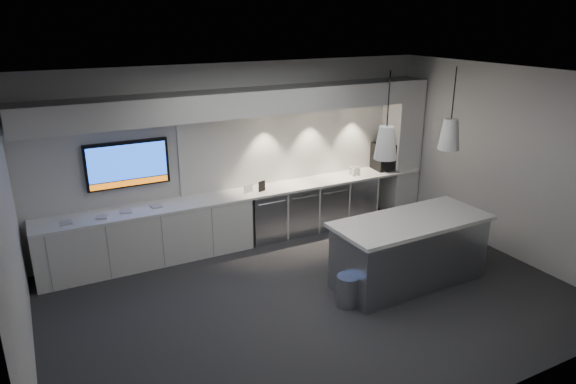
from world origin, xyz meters
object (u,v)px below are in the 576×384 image
wall_tv (128,164)px  coffee_machine (384,155)px  island (409,250)px  bin (348,290)px

wall_tv → coffee_machine: bearing=-3.0°
wall_tv → island: size_ratio=0.53×
island → bin: (-1.15, -0.14, -0.28)m
island → bin: size_ratio=5.40×
wall_tv → coffee_machine: (4.71, -0.25, -0.38)m
wall_tv → bin: 3.81m
bin → wall_tv: bearing=128.3°
bin → coffee_machine: (2.50, 2.55, 0.96)m
coffee_machine → island: bearing=-113.0°
island → coffee_machine: size_ratio=3.47×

